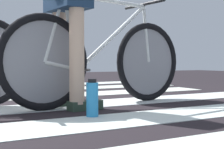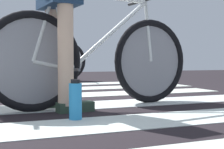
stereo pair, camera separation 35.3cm
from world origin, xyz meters
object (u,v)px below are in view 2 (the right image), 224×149
Objects in this scene: bicycle_1_of_4 at (97,58)px; cyclist_1_of_4 at (59,19)px; bicycle_4_of_4 at (36,59)px; cyclist_4_of_4 at (18,43)px; water_bottle at (75,101)px.

cyclist_1_of_4 is (-0.31, -0.04, 0.28)m from bicycle_1_of_4.
bicycle_4_of_4 is 0.42m from cyclist_4_of_4.
bicycle_1_of_4 is 1.68× the size of cyclist_1_of_4.
cyclist_4_of_4 is at bearing 90.34° from water_bottle.
bicycle_4_of_4 is (-0.02, 3.35, 0.00)m from bicycle_1_of_4.
bicycle_4_of_4 is at bearing 77.23° from cyclist_1_of_4.
bicycle_1_of_4 is 3.44m from cyclist_4_of_4.
bicycle_4_of_4 reaches higher than water_bottle.
cyclist_4_of_4 is at bearing 82.36° from cyclist_1_of_4.
cyclist_1_of_4 reaches higher than bicycle_1_of_4.
water_bottle is at bearing -96.81° from cyclist_1_of_4.
bicycle_1_of_4 is 0.42m from cyclist_1_of_4.
bicycle_1_of_4 is at bearing 57.46° from water_bottle.
cyclist_4_of_4 reaches higher than cyclist_1_of_4.
bicycle_4_of_4 is 3.84m from water_bottle.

